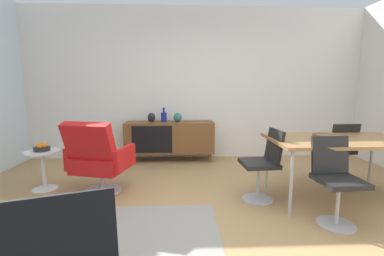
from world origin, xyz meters
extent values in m
plane|color=tan|center=(0.00, 0.00, 0.00)|extent=(8.32, 8.32, 0.00)
cube|color=white|center=(0.00, 2.60, 1.40)|extent=(6.80, 0.12, 2.80)
cube|color=brown|center=(-0.49, 2.30, 0.44)|extent=(1.60, 0.44, 0.56)
cube|color=black|center=(-0.79, 2.08, 0.44)|extent=(0.70, 0.01, 0.48)
cylinder|color=brown|center=(-1.23, 2.13, 0.08)|extent=(0.03, 0.03, 0.16)
cylinder|color=brown|center=(0.25, 2.13, 0.08)|extent=(0.03, 0.03, 0.16)
cylinder|color=brown|center=(-1.23, 2.47, 0.08)|extent=(0.03, 0.03, 0.16)
cylinder|color=brown|center=(0.25, 2.47, 0.08)|extent=(0.03, 0.03, 0.16)
ellipsoid|color=#337266|center=(-0.34, 2.30, 0.80)|extent=(0.15, 0.15, 0.16)
cylinder|color=navy|center=(-0.59, 2.30, 0.80)|extent=(0.10, 0.10, 0.17)
cylinder|color=navy|center=(-0.59, 2.30, 0.93)|extent=(0.04, 0.04, 0.09)
ellipsoid|color=black|center=(-0.81, 2.30, 0.80)|extent=(0.14, 0.14, 0.17)
cube|color=olive|center=(1.58, 0.52, 0.72)|extent=(1.60, 0.90, 0.04)
cylinder|color=#B7B7BC|center=(0.86, 0.13, 0.35)|extent=(0.04, 0.04, 0.70)
cylinder|color=#B7B7BC|center=(0.86, 0.91, 0.35)|extent=(0.04, 0.04, 0.70)
cylinder|color=#B7B7BC|center=(2.30, 0.91, 0.35)|extent=(0.04, 0.04, 0.70)
cylinder|color=brown|center=(1.38, 0.49, 0.77)|extent=(0.26, 0.26, 0.06)
cube|color=black|center=(1.23, -0.10, 0.45)|extent=(0.42, 0.42, 0.05)
cube|color=black|center=(1.22, 0.08, 0.67)|extent=(0.38, 0.11, 0.38)
cylinder|color=#B7B7BC|center=(1.23, -0.10, 0.21)|extent=(0.04, 0.04, 0.42)
cylinder|color=#B7B7BC|center=(1.23, -0.10, 0.01)|extent=(0.36, 0.36, 0.01)
cube|color=black|center=(1.93, 1.14, 0.45)|extent=(0.42, 0.42, 0.05)
cube|color=black|center=(1.94, 0.96, 0.67)|extent=(0.38, 0.11, 0.38)
cylinder|color=#B7B7BC|center=(1.93, 1.14, 0.21)|extent=(0.04, 0.04, 0.42)
cylinder|color=#B7B7BC|center=(1.93, 1.14, 0.01)|extent=(0.36, 0.36, 0.01)
cube|color=black|center=(0.63, 0.52, 0.45)|extent=(0.42, 0.42, 0.05)
cube|color=black|center=(0.81, 0.53, 0.67)|extent=(0.11, 0.38, 0.38)
cylinder|color=#B7B7BC|center=(0.63, 0.52, 0.21)|extent=(0.04, 0.04, 0.42)
cylinder|color=#B7B7BC|center=(0.63, 0.52, 0.01)|extent=(0.36, 0.36, 0.01)
cube|color=red|center=(-1.31, 0.88, 0.38)|extent=(0.72, 0.69, 0.20)
cube|color=red|center=(-1.37, 0.65, 0.69)|extent=(0.65, 0.41, 0.51)
cube|color=red|center=(-0.99, 0.80, 0.46)|extent=(0.18, 0.50, 0.28)
cube|color=red|center=(-1.63, 0.96, 0.46)|extent=(0.18, 0.50, 0.28)
cylinder|color=#B7B7BC|center=(-1.31, 0.88, 0.14)|extent=(0.06, 0.06, 0.28)
cylinder|color=#B7B7BC|center=(-1.31, 0.88, 0.01)|extent=(0.48, 0.48, 0.02)
cylinder|color=white|center=(-2.10, 0.99, 0.51)|extent=(0.44, 0.44, 0.02)
cylinder|color=white|center=(-2.10, 0.99, 0.25)|extent=(0.05, 0.05, 0.50)
cone|color=white|center=(-2.10, 0.99, 0.01)|extent=(0.32, 0.32, 0.02)
cylinder|color=#262628|center=(-2.10, 0.99, 0.55)|extent=(0.20, 0.20, 0.05)
sphere|color=orange|center=(-2.06, 0.98, 0.59)|extent=(0.07, 0.07, 0.07)
sphere|color=orange|center=(-2.11, 1.03, 0.59)|extent=(0.07, 0.07, 0.07)
sphere|color=orange|center=(-2.14, 0.99, 0.59)|extent=(0.07, 0.07, 0.07)
sphere|color=orange|center=(-2.11, 0.95, 0.59)|extent=(0.07, 0.07, 0.07)
cube|color=gray|center=(-1.04, -0.45, 0.00)|extent=(2.20, 1.70, 0.01)
camera|label=1|loc=(-0.30, -2.45, 1.34)|focal=24.62mm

